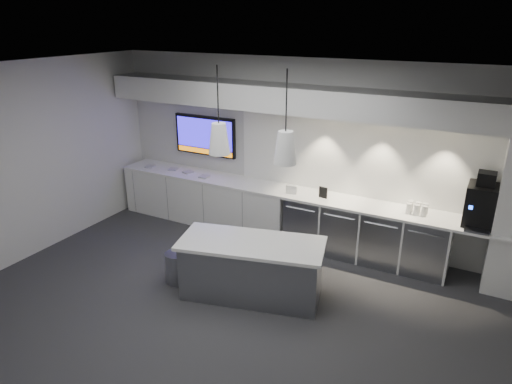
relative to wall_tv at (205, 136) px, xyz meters
The scene contains 26 objects.
floor 3.47m from the wall_tv, 52.18° to the right, with size 7.00×7.00×0.00m, color #323134.
ceiling 3.42m from the wall_tv, 52.18° to the right, with size 7.00×7.00×0.00m, color black.
wall_back 1.90m from the wall_tv, ahead, with size 7.00×7.00×0.00m, color silver.
wall_front 5.30m from the wall_tv, 68.99° to the right, with size 7.00×7.00×0.00m, color silver.
wall_left 2.92m from the wall_tv, 123.17° to the right, with size 7.00×7.00×0.00m, color silver.
back_counter 2.04m from the wall_tv, ahead, with size 6.80×0.65×0.04m, color white.
left_base_cabinets 1.17m from the wall_tv, 61.19° to the right, with size 3.30×0.63×0.86m, color white.
fridge_unit_a 2.45m from the wall_tv, ahead, with size 0.60×0.61×0.85m, color gray.
fridge_unit_b 3.01m from the wall_tv, ahead, with size 0.60×0.61×0.85m, color gray.
fridge_unit_c 3.60m from the wall_tv, ahead, with size 0.60×0.61×0.85m, color gray.
fridge_unit_d 4.21m from the wall_tv, ahead, with size 0.60×0.61×0.85m, color gray.
backsplash 3.10m from the wall_tv, ahead, with size 4.60×0.03×1.30m, color white.
soffit 2.09m from the wall_tv, ahead, with size 6.90×0.60×0.40m, color white.
wall_tv is the anchor object (origin of this frame).
island 3.11m from the wall_tv, 44.62° to the right, with size 2.06×1.27×0.81m.
bin 2.77m from the wall_tv, 66.82° to the right, with size 0.33×0.33×0.46m, color gray.
coffee_machine 4.67m from the wall_tv, ahead, with size 0.42×0.59×0.76m.
sign_black 2.50m from the wall_tv, ahead, with size 0.14×0.02×0.18m, color black.
sign_white 2.03m from the wall_tv, 11.64° to the right, with size 0.18×0.02×0.14m, color white.
cup_cluster 3.89m from the wall_tv, ahead, with size 0.29×0.19×0.16m, color silver, non-canonical shape.
tray_a 1.29m from the wall_tv, 161.33° to the right, with size 0.16×0.16×0.03m, color #AEAEAE.
tray_b 0.90m from the wall_tv, 153.09° to the right, with size 0.16×0.16×0.03m, color #AEAEAE.
tray_c 0.74m from the wall_tv, 125.00° to the right, with size 0.16×0.16×0.03m, color #AEAEAE.
tray_d 0.77m from the wall_tv, 61.81° to the right, with size 0.16×0.16×0.03m, color #AEAEAE.
pendant_left 2.65m from the wall_tv, 51.73° to the right, with size 0.28×0.28×1.09m.
pendant_right 3.29m from the wall_tv, 38.94° to the right, with size 0.28×0.28×1.09m.
Camera 1 is at (2.72, -4.29, 3.57)m, focal length 32.00 mm.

